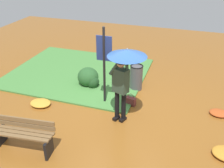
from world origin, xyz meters
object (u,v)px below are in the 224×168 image
object	(u,v)px
info_sign_post	(104,57)
park_bench	(24,134)
handbag	(131,101)
trash_bin	(136,77)
person_with_umbrella	(124,67)

from	to	relation	value
info_sign_post	park_bench	distance (m)	2.85
handbag	park_bench	distance (m)	3.14
park_bench	trash_bin	xyz separation A→B (m)	(1.74, 3.52, 0.02)
park_bench	trash_bin	bearing A→B (deg)	63.71
handbag	trash_bin	xyz separation A→B (m)	(-0.08, 0.98, 0.29)
person_with_umbrella	handbag	size ratio (longest dim) A/B	5.53
info_sign_post	park_bench	world-z (taller)	info_sign_post
trash_bin	person_with_umbrella	bearing A→B (deg)	-87.49
handbag	park_bench	world-z (taller)	park_bench
person_with_umbrella	handbag	world-z (taller)	person_with_umbrella
park_bench	person_with_umbrella	bearing A→B (deg)	44.20
person_with_umbrella	trash_bin	world-z (taller)	person_with_umbrella
person_with_umbrella	trash_bin	distance (m)	2.09
person_with_umbrella	park_bench	distance (m)	2.78
park_bench	handbag	bearing A→B (deg)	54.35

